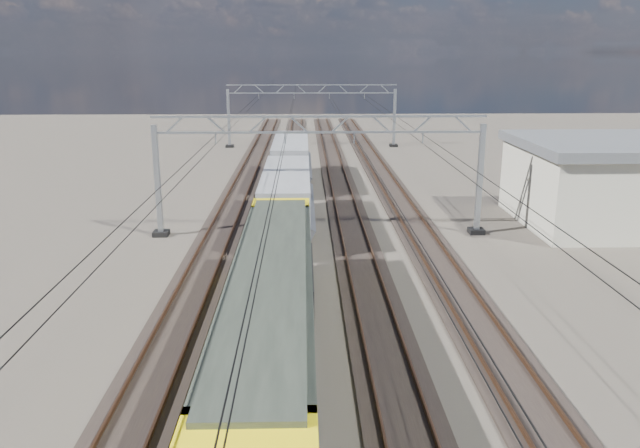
{
  "coord_description": "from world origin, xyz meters",
  "views": [
    {
      "loc": [
        -0.9,
        -32.04,
        10.61
      ],
      "look_at": [
        -0.14,
        -2.32,
        2.4
      ],
      "focal_mm": 35.0,
      "sensor_mm": 36.0,
      "label": 1
    }
  ],
  "objects_px": {
    "catenary_gantry_far": "(312,113)",
    "hopper_wagon_lead": "(286,196)",
    "catenary_gantry_mid": "(320,171)",
    "locomotive": "(272,311)",
    "hopper_wagon_mid": "(291,157)"
  },
  "relations": [
    {
      "from": "catenary_gantry_far",
      "to": "hopper_wagon_mid",
      "type": "height_order",
      "value": "catenary_gantry_far"
    },
    {
      "from": "hopper_wagon_lead",
      "to": "locomotive",
      "type": "bearing_deg",
      "value": -90.0
    },
    {
      "from": "catenary_gantry_far",
      "to": "hopper_wagon_mid",
      "type": "distance_m",
      "value": 21.13
    },
    {
      "from": "catenary_gantry_mid",
      "to": "hopper_wagon_mid",
      "type": "xyz_separation_m",
      "value": [
        -2.0,
        15.04,
        -1.67
      ]
    },
    {
      "from": "hopper_wagon_mid",
      "to": "hopper_wagon_lead",
      "type": "bearing_deg",
      "value": -90.0
    },
    {
      "from": "catenary_gantry_mid",
      "to": "hopper_wagon_lead",
      "type": "bearing_deg",
      "value": 157.31
    },
    {
      "from": "catenary_gantry_far",
      "to": "hopper_wagon_lead",
      "type": "relative_size",
      "value": 1.53
    },
    {
      "from": "catenary_gantry_mid",
      "to": "hopper_wagon_lead",
      "type": "height_order",
      "value": "catenary_gantry_mid"
    },
    {
      "from": "catenary_gantry_mid",
      "to": "hopper_wagon_mid",
      "type": "distance_m",
      "value": 15.26
    },
    {
      "from": "hopper_wagon_mid",
      "to": "locomotive",
      "type": "bearing_deg",
      "value": -90.0
    },
    {
      "from": "catenary_gantry_mid",
      "to": "locomotive",
      "type": "xyz_separation_m",
      "value": [
        -2.0,
        -16.86,
        -1.58
      ]
    },
    {
      "from": "catenary_gantry_far",
      "to": "hopper_wagon_lead",
      "type": "xyz_separation_m",
      "value": [
        -2.0,
        -35.16,
        -1.67
      ]
    },
    {
      "from": "catenary_gantry_far",
      "to": "locomotive",
      "type": "xyz_separation_m",
      "value": [
        -2.0,
        -52.86,
        -1.58
      ]
    },
    {
      "from": "catenary_gantry_mid",
      "to": "catenary_gantry_far",
      "type": "height_order",
      "value": "same"
    },
    {
      "from": "catenary_gantry_mid",
      "to": "locomotive",
      "type": "height_order",
      "value": "catenary_gantry_mid"
    }
  ]
}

